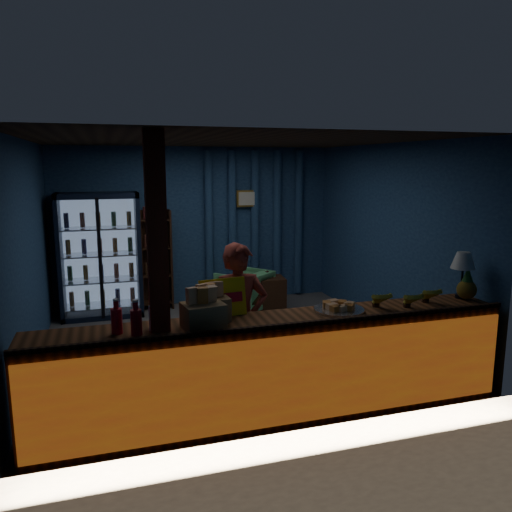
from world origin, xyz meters
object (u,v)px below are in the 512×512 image
Objects in this scene: shopkeeper at (240,321)px; pastry_tray at (339,308)px; table_lamp at (463,262)px; green_chair at (244,291)px.

shopkeeper is 3.28× the size of pastry_tray.
shopkeeper is 2.37m from table_lamp.
table_lamp is at bearing -8.54° from shopkeeper.
green_chair is 1.53× the size of pastry_tray.
table_lamp is at bearing 2.39° from pastry_tray.
green_chair is 1.51× the size of table_lamp.
green_chair is 3.68m from table_lamp.
pastry_tray is at bearing 51.61° from green_chair.
shopkeeper is 2.99m from green_chair.
pastry_tray reaches higher than green_chair.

